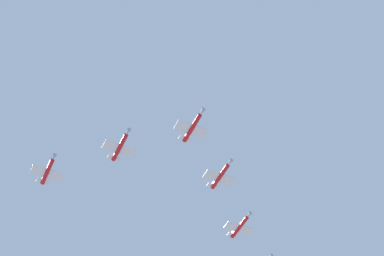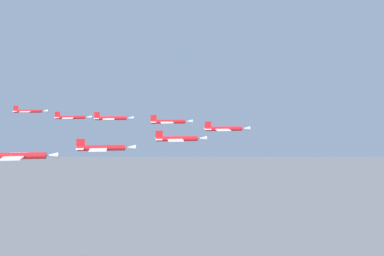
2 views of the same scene
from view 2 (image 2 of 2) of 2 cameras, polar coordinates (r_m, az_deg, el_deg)
jet_lead at (r=151.95m, az=3.34°, el=-0.07°), size 12.04×9.51×2.61m
jet_port_inner at (r=165.29m, az=-2.34°, el=0.66°), size 12.04×9.51×2.61m
jet_starboard_inner at (r=135.21m, az=-1.42°, el=-1.09°), size 12.04×9.51×2.61m
jet_port_outer at (r=180.17m, az=-8.17°, el=1.00°), size 12.04×9.51×2.61m
jet_starboard_outer at (r=119.72m, az=-9.06°, el=-2.00°), size 12.04×9.51×2.61m
jet_center_rear at (r=196.35m, az=-12.18°, el=1.07°), size 12.04×9.51×2.61m
jet_starboard_trail at (r=213.62m, az=-16.24°, el=1.66°), size 12.04×9.51×2.61m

